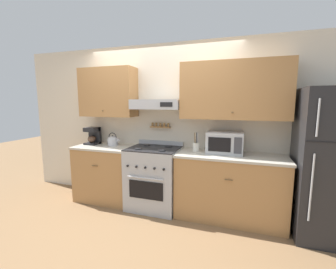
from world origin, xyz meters
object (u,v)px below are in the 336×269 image
at_px(refrigerator, 333,165).
at_px(microwave, 225,143).
at_px(stove_range, 154,178).
at_px(tea_kettle, 113,140).
at_px(utensil_crock, 196,146).
at_px(coffee_maker, 93,136).

relative_size(refrigerator, microwave, 3.62).
distance_m(refrigerator, microwave, 1.28).
bearing_deg(stove_range, tea_kettle, 173.02).
height_order(microwave, utensil_crock, microwave).
relative_size(refrigerator, coffee_maker, 6.22).
bearing_deg(tea_kettle, stove_range, -6.98).
relative_size(tea_kettle, coffee_maker, 0.76).
height_order(stove_range, utensil_crock, utensil_crock).
distance_m(refrigerator, tea_kettle, 3.09).
height_order(stove_range, microwave, microwave).
bearing_deg(stove_range, coffee_maker, 174.13).
bearing_deg(microwave, coffee_maker, 179.78).
bearing_deg(refrigerator, coffee_maker, 177.20).
height_order(refrigerator, utensil_crock, refrigerator).
bearing_deg(coffee_maker, tea_kettle, -3.72).
relative_size(tea_kettle, microwave, 0.44).
distance_m(stove_range, tea_kettle, 0.94).
bearing_deg(stove_range, microwave, 6.19).
bearing_deg(coffee_maker, refrigerator, -2.80).
bearing_deg(refrigerator, stove_range, 178.78).
height_order(tea_kettle, utensil_crock, utensil_crock).
distance_m(coffee_maker, utensil_crock, 1.81).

